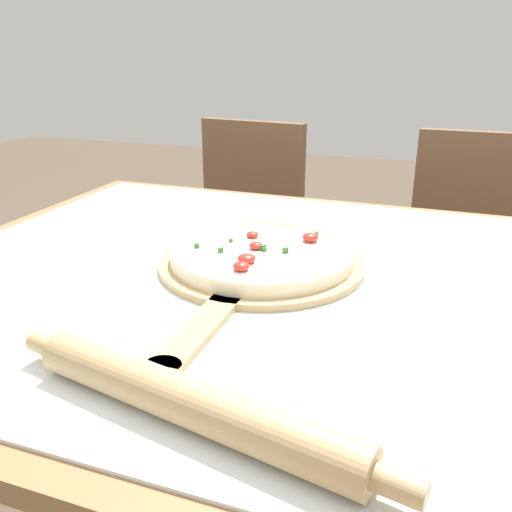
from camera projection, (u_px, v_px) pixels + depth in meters
dining_table at (283, 329)px, 0.95m from camera, size 1.34×1.05×0.75m
towel_cloth at (284, 278)px, 0.92m from camera, size 1.26×0.97×0.00m
pizza_peel at (257, 268)px, 0.94m from camera, size 0.36×0.57×0.01m
pizza at (262, 253)px, 0.95m from camera, size 0.32×0.32×0.04m
rolling_pin at (190, 402)px, 0.55m from camera, size 0.48×0.13×0.05m
chair_left at (241, 233)px, 1.89m from camera, size 0.44×0.44×0.88m
chair_right at (468, 259)px, 1.65m from camera, size 0.41×0.41×0.88m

